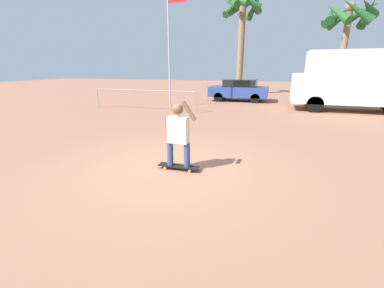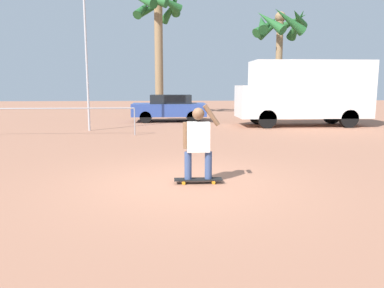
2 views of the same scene
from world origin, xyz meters
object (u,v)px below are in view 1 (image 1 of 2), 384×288
Objects in this scene: camper_van at (360,79)px; parked_car_blue at (239,90)px; person_skateboarder at (178,132)px; palm_tree_near_van at (349,19)px; flagpole at (171,38)px; skateboard at (179,166)px; palm_tree_center_background at (242,17)px.

camper_van is 6.99m from parked_car_blue.
palm_tree_near_van reaches higher than person_skateboarder.
camper_van is at bearing 7.98° from flagpole.
skateboard is 0.24× the size of parked_car_blue.
palm_tree_near_van is 0.80× the size of palm_tree_center_background.
skateboard is 0.15× the size of camper_van.
skateboard is at bearing -119.75° from camper_van.
palm_tree_center_background is (-1.17, 17.32, 5.97)m from skateboard.
palm_tree_center_background is 1.19× the size of flagpole.
palm_tree_near_van is at bearing 67.97° from skateboard.
camper_van is at bearing 60.25° from skateboard.
person_skateboarder is at bearing 180.00° from skateboard.
camper_van is 0.99× the size of palm_tree_near_van.
skateboard is at bearing -0.00° from person_skateboarder.
palm_tree_center_background reaches higher than camper_van.
palm_tree_near_van is at bearing 92.29° from camper_van.
palm_tree_near_van reaches higher than camper_van.
person_skateboarder is at bearing -66.76° from flagpole.
flagpole is at bearing -151.36° from palm_tree_near_van.
palm_tree_near_van is (6.26, 1.24, 4.31)m from parked_car_blue.
palm_tree_near_van is at bearing -24.42° from palm_tree_center_background.
person_skateboarder is 0.19× the size of palm_tree_center_background.
person_skateboarder is 0.24× the size of camper_van.
palm_tree_near_van is (-0.15, 3.87, 3.40)m from camper_van.
parked_car_blue is (-0.52, 12.94, -0.12)m from person_skateboarder.
palm_tree_near_van is at bearing 11.17° from parked_car_blue.
flagpole is at bearing -107.69° from palm_tree_center_background.
skateboard is 0.80m from person_skateboarder.
palm_tree_center_background reaches higher than skateboard.
parked_car_blue is 0.51× the size of palm_tree_center_background.
parked_car_blue is at bearing 92.31° from skateboard.
palm_tree_center_background is (-1.17, 17.32, 5.17)m from person_skateboarder.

